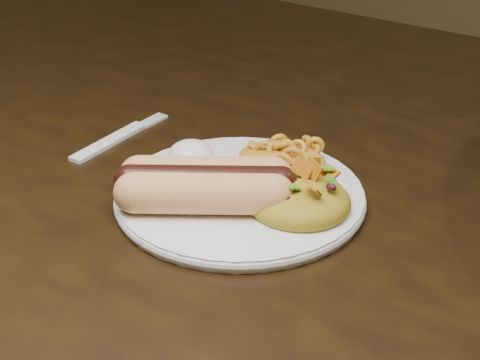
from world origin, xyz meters
The scene contains 7 objects.
table centered at (0.00, 0.00, 0.66)m, with size 1.60×0.90×0.75m.
plate centered at (-0.02, -0.12, 0.76)m, with size 0.21×0.21×0.01m, color white.
hotdog centered at (-0.03, -0.15, 0.78)m, with size 0.12×0.12×0.03m.
mac_and_cheese centered at (-0.02, -0.06, 0.78)m, with size 0.08×0.08×0.03m, color gold.
sour_cream centered at (-0.09, -0.10, 0.77)m, with size 0.04×0.04×0.02m, color white.
taco_salad centered at (0.03, -0.11, 0.78)m, with size 0.09×0.08×0.04m.
fork centered at (-0.19, -0.10, 0.75)m, with size 0.02×0.14×0.00m, color white.
Camera 1 is at (0.30, -0.57, 1.07)m, focal length 55.00 mm.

